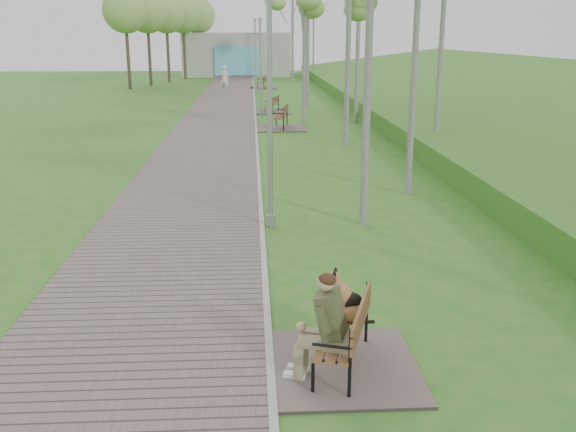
# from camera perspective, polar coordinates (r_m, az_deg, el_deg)

# --- Properties ---
(ground) EXTENTS (120.00, 120.00, 0.00)m
(ground) POSITION_cam_1_polar(r_m,az_deg,el_deg) (12.70, -2.28, -1.97)
(ground) COLOR #2A6C1E
(ground) RESTS_ON ground
(walkway) EXTENTS (3.50, 67.00, 0.04)m
(walkway) POSITION_cam_1_polar(r_m,az_deg,el_deg) (33.84, -5.95, 9.24)
(walkway) COLOR #655552
(walkway) RESTS_ON ground
(kerb) EXTENTS (0.10, 67.00, 0.05)m
(kerb) POSITION_cam_1_polar(r_m,az_deg,el_deg) (33.81, -2.95, 9.30)
(kerb) COLOR #999993
(kerb) RESTS_ON ground
(embankment) EXTENTS (14.00, 70.00, 1.60)m
(embankment) POSITION_cam_1_polar(r_m,az_deg,el_deg) (34.54, 17.64, 8.69)
(embankment) COLOR #537F2F
(embankment) RESTS_ON ground
(building_north) EXTENTS (10.00, 5.20, 4.00)m
(building_north) POSITION_cam_1_polar(r_m,az_deg,el_deg) (63.10, -4.57, 14.12)
(building_north) COLOR #9E9E99
(building_north) RESTS_ON ground
(bench_main) EXTENTS (1.76, 1.95, 1.53)m
(bench_main) POSITION_cam_1_polar(r_m,az_deg,el_deg) (7.76, 4.49, -10.68)
(bench_main) COLOR #655552
(bench_main) RESTS_ON ground
(bench_second) EXTENTS (2.06, 2.29, 1.26)m
(bench_second) POSITION_cam_1_polar(r_m,az_deg,el_deg) (27.56, -0.74, 8.27)
(bench_second) COLOR #655552
(bench_second) RESTS_ON ground
(bench_third) EXTENTS (1.71, 1.90, 1.05)m
(bench_third) POSITION_cam_1_polar(r_m,az_deg,el_deg) (33.29, -1.44, 9.51)
(bench_third) COLOR #655552
(bench_third) RESTS_ON ground
(bench_far) EXTENTS (1.92, 2.13, 1.18)m
(bench_far) POSITION_cam_1_polar(r_m,az_deg,el_deg) (48.60, -2.16, 11.55)
(bench_far) COLOR #655552
(bench_far) RESTS_ON ground
(lamp_post_near) EXTENTS (0.18, 0.18, 4.67)m
(lamp_post_near) POSITION_cam_1_polar(r_m,az_deg,el_deg) (12.93, -1.62, 8.28)
(lamp_post_near) COLOR #96989D
(lamp_post_near) RESTS_ON ground
(lamp_post_second) EXTENTS (0.18, 0.18, 4.63)m
(lamp_post_second) POSITION_cam_1_polar(r_m,az_deg,el_deg) (32.02, -2.46, 12.78)
(lamp_post_second) COLOR #96989D
(lamp_post_second) RESTS_ON ground
(lamp_post_third) EXTENTS (0.19, 0.19, 4.88)m
(lamp_post_third) POSITION_cam_1_polar(r_m,az_deg,el_deg) (43.64, -2.92, 13.76)
(lamp_post_third) COLOR #96989D
(lamp_post_third) RESTS_ON ground
(pedestrian_near) EXTENTS (0.78, 0.67, 1.82)m
(pedestrian_near) POSITION_cam_1_polar(r_m,az_deg,el_deg) (45.28, -5.66, 12.04)
(pedestrian_near) COLOR silver
(pedestrian_near) RESTS_ON ground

